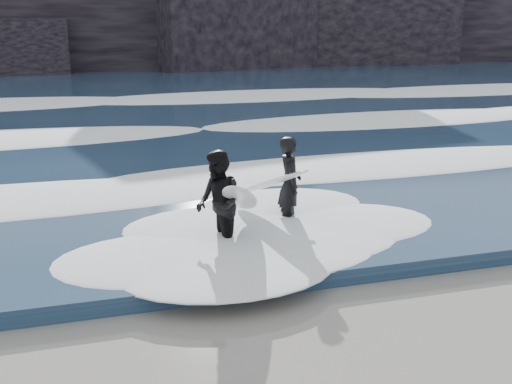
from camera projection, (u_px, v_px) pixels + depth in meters
sea at (134, 94)px, 34.24m from camera, size 90.00×52.00×0.30m
headland at (105, 4)px, 48.61m from camera, size 70.00×9.00×10.00m
foam_near at (228, 178)px, 15.74m from camera, size 60.00×3.20×0.20m
foam_mid at (178, 130)px, 22.19m from camera, size 60.00×4.00×0.24m
foam_far at (144, 98)px, 30.48m from camera, size 60.00×4.80×0.30m
surfer_left at (286, 184)px, 12.98m from camera, size 1.40×2.23×1.94m
surfer_right at (220, 203)px, 11.59m from camera, size 1.51×2.12×1.96m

